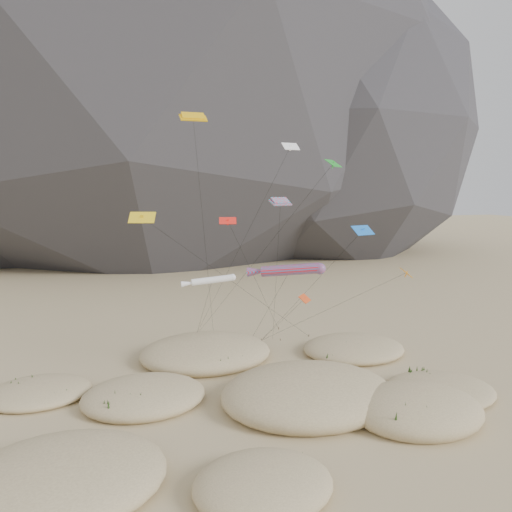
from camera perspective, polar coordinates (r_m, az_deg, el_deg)
The scene contains 10 objects.
ground at distance 46.47m, azimuth 2.46°, elevation -18.21°, with size 500.00×500.00×0.00m, color #CCB789.
rock_headland at distance 167.53m, azimuth -10.45°, elevation 26.08°, with size 226.37×148.64×177.50m.
dunes at distance 49.66m, azimuth -0.08°, elevation -15.44°, with size 48.53×37.72×4.25m.
dune_grass at distance 48.83m, azimuth 0.23°, elevation -15.76°, with size 41.74×30.03×1.51m.
kite_stakes at distance 67.56m, azimuth -2.68°, elevation -9.53°, with size 22.34×5.92×0.30m.
rainbow_tube_kite at distance 53.70m, azimuth 3.65°, elevation -1.61°, with size 7.70×13.36×12.51m.
white_tube_kite at distance 51.64m, azimuth -5.28°, elevation -2.80°, with size 5.74×13.44×11.44m.
orange_parafoil at distance 56.90m, azimuth -7.17°, elevation 15.21°, with size 5.85×11.54×28.53m.
multi_parafoil at distance 51.34m, azimuth 2.80°, elevation 5.98°, with size 5.25×14.36×19.39m.
delta_kites at distance 53.22m, azimuth 4.42°, elevation 4.01°, with size 30.54×22.13×25.63m.
Camera 1 is at (-14.17, -39.18, 20.58)m, focal length 35.00 mm.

